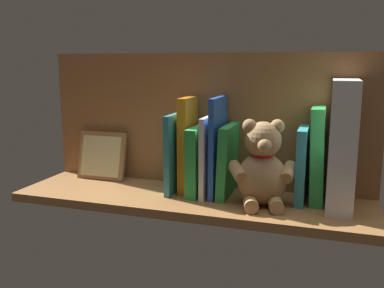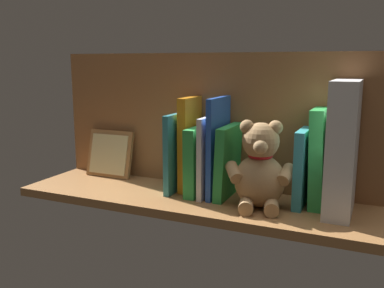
% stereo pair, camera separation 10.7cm
% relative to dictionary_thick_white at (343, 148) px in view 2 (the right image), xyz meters
% --- Properties ---
extents(ground_plane, '(0.91, 0.27, 0.02)m').
position_rel_dictionary_thick_white_xyz_m(ground_plane, '(0.36, 0.02, -0.16)').
color(ground_plane, '#9E6B3D').
extents(shelf_back_panel, '(0.91, 0.02, 0.36)m').
position_rel_dictionary_thick_white_xyz_m(shelf_back_panel, '(0.36, -0.09, 0.03)').
color(shelf_back_panel, '#915C34').
rests_on(shelf_back_panel, ground_plane).
extents(dictionary_thick_white, '(0.06, 0.16, 0.30)m').
position_rel_dictionary_thick_white_xyz_m(dictionary_thick_white, '(0.00, 0.00, 0.00)').
color(dictionary_thick_white, silver).
rests_on(dictionary_thick_white, ground_plane).
extents(book_0, '(0.04, 0.11, 0.23)m').
position_rel_dictionary_thick_white_xyz_m(book_0, '(0.05, -0.03, -0.03)').
color(book_0, green).
rests_on(book_0, ground_plane).
extents(book_1, '(0.02, 0.12, 0.18)m').
position_rel_dictionary_thick_white_xyz_m(book_1, '(0.09, -0.02, -0.06)').
color(book_1, teal).
rests_on(book_1, ground_plane).
extents(teddy_bear, '(0.16, 0.15, 0.21)m').
position_rel_dictionary_thick_white_xyz_m(teddy_bear, '(0.18, 0.03, -0.06)').
color(teddy_bear, tan).
rests_on(teddy_bear, ground_plane).
extents(book_2, '(0.03, 0.14, 0.18)m').
position_rel_dictionary_thick_white_xyz_m(book_2, '(0.27, -0.01, -0.06)').
color(book_2, green).
rests_on(book_2, ground_plane).
extents(book_3, '(0.01, 0.14, 0.25)m').
position_rel_dictionary_thick_white_xyz_m(book_3, '(0.30, -0.01, -0.02)').
color(book_3, blue).
rests_on(book_3, ground_plane).
extents(book_4, '(0.01, 0.15, 0.20)m').
position_rel_dictionary_thick_white_xyz_m(book_4, '(0.32, -0.01, -0.05)').
color(book_4, silver).
rests_on(book_4, ground_plane).
extents(book_5, '(0.03, 0.14, 0.18)m').
position_rel_dictionary_thick_white_xyz_m(book_5, '(0.35, -0.01, -0.06)').
color(book_5, green).
rests_on(book_5, ground_plane).
extents(book_6, '(0.02, 0.11, 0.25)m').
position_rel_dictionary_thick_white_xyz_m(book_6, '(0.38, -0.03, -0.03)').
color(book_6, orange).
rests_on(book_6, ground_plane).
extents(book_7, '(0.02, 0.14, 0.21)m').
position_rel_dictionary_thick_white_xyz_m(book_7, '(0.41, -0.01, -0.05)').
color(book_7, teal).
rests_on(book_7, ground_plane).
extents(picture_frame_leaning, '(0.15, 0.05, 0.14)m').
position_rel_dictionary_thick_white_xyz_m(picture_frame_leaning, '(0.66, -0.05, -0.08)').
color(picture_frame_leaning, '#9E6B3D').
rests_on(picture_frame_leaning, ground_plane).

